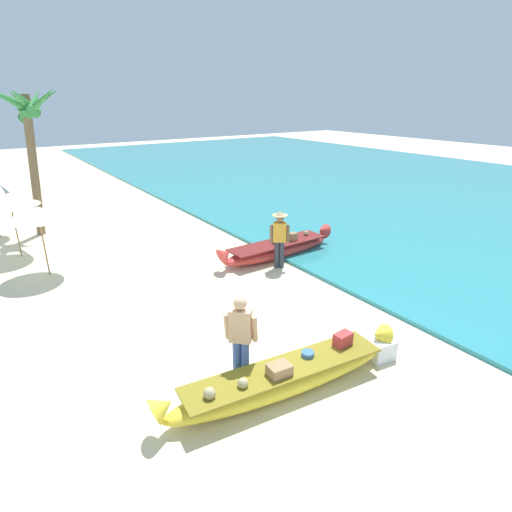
{
  "coord_description": "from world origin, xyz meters",
  "views": [
    {
      "loc": [
        -3.63,
        -5.39,
        4.57
      ],
      "look_at": [
        1.72,
        2.42,
        0.9
      ],
      "focal_mm": 28.94,
      "sensor_mm": 36.0,
      "label": 1
    }
  ],
  "objects_px": {
    "boat_red_midground": "(278,249)",
    "palm_tree_tall_inland": "(27,115)",
    "person_vendor_hatted": "(280,235)",
    "person_tourist_customer": "(241,336)",
    "cooler_box": "(381,349)",
    "boat_yellow_foreground": "(285,377)"
  },
  "relations": [
    {
      "from": "boat_red_midground",
      "to": "person_tourist_customer",
      "type": "xyz_separation_m",
      "value": [
        -4.1,
        -4.36,
        0.66
      ]
    },
    {
      "from": "boat_yellow_foreground",
      "to": "boat_red_midground",
      "type": "distance_m",
      "value": 6.12
    },
    {
      "from": "boat_yellow_foreground",
      "to": "palm_tree_tall_inland",
      "type": "xyz_separation_m",
      "value": [
        -1.71,
        11.48,
        3.75
      ]
    },
    {
      "from": "boat_yellow_foreground",
      "to": "person_tourist_customer",
      "type": "height_order",
      "value": "person_tourist_customer"
    },
    {
      "from": "person_tourist_customer",
      "to": "cooler_box",
      "type": "xyz_separation_m",
      "value": [
        2.52,
        -0.86,
        -0.73
      ]
    },
    {
      "from": "boat_yellow_foreground",
      "to": "person_tourist_customer",
      "type": "distance_m",
      "value": 1.01
    },
    {
      "from": "person_vendor_hatted",
      "to": "palm_tree_tall_inland",
      "type": "bearing_deg",
      "value": 124.04
    },
    {
      "from": "boat_red_midground",
      "to": "person_vendor_hatted",
      "type": "xyz_separation_m",
      "value": [
        -0.46,
        -0.66,
        0.69
      ]
    },
    {
      "from": "boat_yellow_foreground",
      "to": "boat_red_midground",
      "type": "relative_size",
      "value": 1.08
    },
    {
      "from": "palm_tree_tall_inland",
      "to": "cooler_box",
      "type": "relative_size",
      "value": 10.87
    },
    {
      "from": "person_vendor_hatted",
      "to": "boat_red_midground",
      "type": "bearing_deg",
      "value": 55.22
    },
    {
      "from": "person_vendor_hatted",
      "to": "palm_tree_tall_inland",
      "type": "xyz_separation_m",
      "value": [
        -4.86,
        7.2,
        3.06
      ]
    },
    {
      "from": "cooler_box",
      "to": "boat_red_midground",
      "type": "bearing_deg",
      "value": 82.43
    },
    {
      "from": "person_vendor_hatted",
      "to": "person_tourist_customer",
      "type": "distance_m",
      "value": 5.18
    },
    {
      "from": "boat_yellow_foreground",
      "to": "cooler_box",
      "type": "distance_m",
      "value": 2.06
    },
    {
      "from": "palm_tree_tall_inland",
      "to": "cooler_box",
      "type": "xyz_separation_m",
      "value": [
        3.75,
        -11.75,
        -3.83
      ]
    },
    {
      "from": "person_vendor_hatted",
      "to": "palm_tree_tall_inland",
      "type": "relative_size",
      "value": 0.33
    },
    {
      "from": "person_vendor_hatted",
      "to": "cooler_box",
      "type": "relative_size",
      "value": 3.64
    },
    {
      "from": "boat_yellow_foreground",
      "to": "person_tourist_customer",
      "type": "xyz_separation_m",
      "value": [
        -0.48,
        0.59,
        0.66
      ]
    },
    {
      "from": "boat_yellow_foreground",
      "to": "cooler_box",
      "type": "xyz_separation_m",
      "value": [
        2.04,
        -0.28,
        -0.07
      ]
    },
    {
      "from": "person_vendor_hatted",
      "to": "palm_tree_tall_inland",
      "type": "distance_m",
      "value": 9.21
    },
    {
      "from": "boat_red_midground",
      "to": "palm_tree_tall_inland",
      "type": "bearing_deg",
      "value": 129.16
    }
  ]
}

